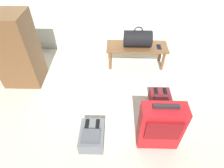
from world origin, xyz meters
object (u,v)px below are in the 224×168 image
at_px(duffel_bag_black, 138,39).
at_px(cell_phone, 159,47).
at_px(backpack_grey, 92,136).
at_px(bench, 137,49).
at_px(backpack_maroon, 161,101).
at_px(side_cabinet, 16,51).
at_px(suitcase_upright_red, 160,126).

xyz_separation_m(duffel_bag_black, cell_phone, (0.35, -0.03, -0.13)).
relative_size(cell_phone, backpack_grey, 0.38).
xyz_separation_m(bench, backpack_maroon, (0.28, -0.94, -0.23)).
xyz_separation_m(duffel_bag_black, backpack_maroon, (0.29, -0.94, -0.42)).
height_order(backpack_maroon, backpack_grey, same).
relative_size(duffel_bag_black, side_cabinet, 0.40).
height_order(duffel_bag_black, backpack_maroon, duffel_bag_black).
bearing_deg(bench, duffel_bag_black, 180.00).
height_order(suitcase_upright_red, side_cabinet, side_cabinet).
distance_m(bench, side_cabinet, 1.84).
bearing_deg(duffel_bag_black, bench, -0.00).
distance_m(duffel_bag_black, side_cabinet, 1.83).
xyz_separation_m(backpack_maroon, side_cabinet, (-2.06, 0.50, 0.46)).
bearing_deg(bench, backpack_grey, -112.19).
bearing_deg(cell_phone, side_cabinet, -169.17).
xyz_separation_m(suitcase_upright_red, backpack_maroon, (0.15, 0.60, -0.27)).
bearing_deg(cell_phone, backpack_grey, -123.27).
bearing_deg(backpack_grey, backpack_maroon, 32.06).
relative_size(bench, side_cabinet, 0.91).
xyz_separation_m(bench, backpack_grey, (-0.61, -1.50, -0.23)).
relative_size(bench, backpack_grey, 2.63).
distance_m(bench, backpack_maroon, 1.01).
relative_size(suitcase_upright_red, backpack_grey, 1.85).
height_order(cell_phone, backpack_grey, cell_phone).
height_order(bench, suitcase_upright_red, suitcase_upright_red).
bearing_deg(cell_phone, duffel_bag_black, 174.83).
bearing_deg(backpack_grey, side_cabinet, 137.68).
height_order(suitcase_upright_red, backpack_grey, suitcase_upright_red).
xyz_separation_m(backpack_maroon, backpack_grey, (-0.90, -0.56, 0.00)).
relative_size(bench, cell_phone, 6.94).
relative_size(backpack_maroon, backpack_grey, 1.00).
bearing_deg(backpack_grey, duffel_bag_black, 67.92).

